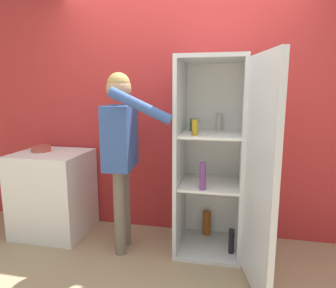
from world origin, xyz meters
TOP-DOWN VIEW (x-y plane):
  - ground_plane at (0.00, 0.00)m, footprint 12.00×12.00m
  - wall_back at (0.00, 0.98)m, footprint 7.00×0.06m
  - refrigerator at (0.44, 0.53)m, footprint 0.79×1.22m
  - person at (-0.46, 0.42)m, footprint 0.67×0.57m
  - counter at (-1.32, 0.61)m, footprint 0.73×0.64m
  - bowl at (-1.45, 0.65)m, footprint 0.20×0.20m

SIDE VIEW (x-z plane):
  - ground_plane at x=0.00m, z-range 0.00..0.00m
  - counter at x=-1.32m, z-range 0.00..0.89m
  - refrigerator at x=0.44m, z-range -0.01..1.82m
  - bowl at x=-1.45m, z-range 0.89..0.95m
  - person at x=-0.46m, z-range 0.23..1.92m
  - wall_back at x=0.00m, z-range 0.00..2.55m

